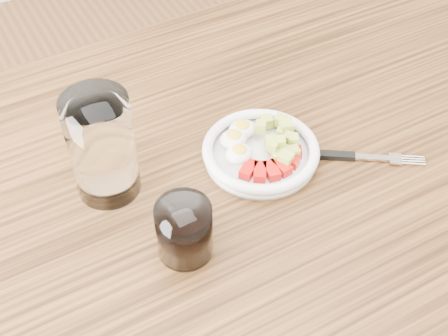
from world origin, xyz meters
The scene contains 5 objects.
dining_table centered at (0.00, 0.00, 0.67)m, with size 1.50×0.90×0.77m.
bowl centered at (0.06, 0.03, 0.79)m, with size 0.19×0.19×0.05m.
fork centered at (0.18, -0.04, 0.77)m, with size 0.19×0.13×0.01m.
water_glass centered at (-0.17, 0.09, 0.86)m, with size 0.10×0.10×0.17m, color white.
coffee_glass centered at (-0.12, -0.08, 0.81)m, with size 0.08×0.08×0.09m.
Camera 1 is at (-0.32, -0.55, 1.48)m, focal length 50.00 mm.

